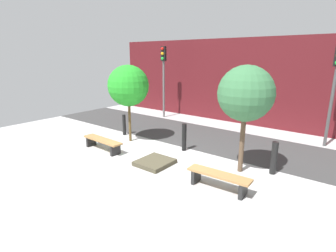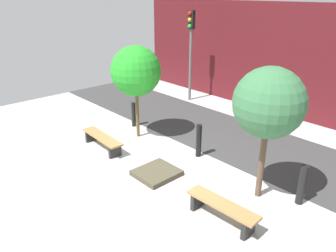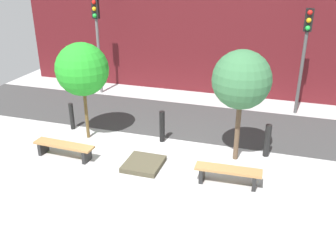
{
  "view_description": "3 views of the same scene",
  "coord_description": "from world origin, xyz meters",
  "px_view_note": "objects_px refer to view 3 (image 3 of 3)",
  "views": [
    {
      "loc": [
        5.26,
        -6.02,
        3.46
      ],
      "look_at": [
        0.11,
        0.55,
        1.2
      ],
      "focal_mm": 28.0,
      "sensor_mm": 36.0,
      "label": 1
    },
    {
      "loc": [
        5.95,
        -5.05,
        4.69
      ],
      "look_at": [
        0.03,
        0.38,
        1.36
      ],
      "focal_mm": 35.0,
      "sensor_mm": 36.0,
      "label": 2
    },
    {
      "loc": [
        3.43,
        -8.61,
        5.35
      ],
      "look_at": [
        0.53,
        0.61,
        1.05
      ],
      "focal_mm": 40.0,
      "sensor_mm": 36.0,
      "label": 3
    }
  ],
  "objects_px": {
    "bench_right": "(228,173)",
    "bollard_far_left": "(72,116)",
    "traffic_light_mid_west": "(305,44)",
    "bench_left": "(64,148)",
    "planter_bed": "(144,164)",
    "traffic_light_west": "(97,30)",
    "bollard_center": "(267,141)",
    "tree_behind_left_bench": "(82,70)",
    "bollard_left": "(162,127)",
    "tree_behind_right_bench": "(242,80)"
  },
  "relations": [
    {
      "from": "planter_bed",
      "to": "bollard_far_left",
      "type": "distance_m",
      "value": 3.69
    },
    {
      "from": "bollard_left",
      "to": "bollard_center",
      "type": "relative_size",
      "value": 1.03
    },
    {
      "from": "bench_left",
      "to": "traffic_light_mid_west",
      "type": "relative_size",
      "value": 0.49
    },
    {
      "from": "traffic_light_mid_west",
      "to": "bench_left",
      "type": "bearing_deg",
      "value": -138.72
    },
    {
      "from": "bench_left",
      "to": "traffic_light_mid_west",
      "type": "distance_m",
      "value": 8.96
    },
    {
      "from": "bench_right",
      "to": "tree_behind_right_bench",
      "type": "xyz_separation_m",
      "value": [
        -0.0,
        1.43,
        2.07
      ]
    },
    {
      "from": "bollard_center",
      "to": "bollard_far_left",
      "type": "bearing_deg",
      "value": 180.0
    },
    {
      "from": "tree_behind_left_bench",
      "to": "bollard_left",
      "type": "bearing_deg",
      "value": 10.53
    },
    {
      "from": "bench_left",
      "to": "bollard_center",
      "type": "xyz_separation_m",
      "value": [
        5.67,
        1.88,
        0.18
      ]
    },
    {
      "from": "bollard_left",
      "to": "planter_bed",
      "type": "bearing_deg",
      "value": -90.0
    },
    {
      "from": "bench_left",
      "to": "traffic_light_west",
      "type": "bearing_deg",
      "value": 108.67
    },
    {
      "from": "planter_bed",
      "to": "tree_behind_right_bench",
      "type": "xyz_separation_m",
      "value": [
        2.41,
        1.23,
        2.32
      ]
    },
    {
      "from": "tree_behind_left_bench",
      "to": "traffic_light_mid_west",
      "type": "bearing_deg",
      "value": 33.34
    },
    {
      "from": "tree_behind_left_bench",
      "to": "tree_behind_right_bench",
      "type": "relative_size",
      "value": 0.97
    },
    {
      "from": "bench_left",
      "to": "bench_right",
      "type": "relative_size",
      "value": 1.08
    },
    {
      "from": "bench_right",
      "to": "tree_behind_right_bench",
      "type": "height_order",
      "value": "tree_behind_right_bench"
    },
    {
      "from": "bench_left",
      "to": "tree_behind_right_bench",
      "type": "xyz_separation_m",
      "value": [
        4.83,
        1.43,
        2.08
      ]
    },
    {
      "from": "bench_left",
      "to": "traffic_light_west",
      "type": "xyz_separation_m",
      "value": [
        -1.67,
        5.71,
        2.39
      ]
    },
    {
      "from": "bench_right",
      "to": "planter_bed",
      "type": "height_order",
      "value": "bench_right"
    },
    {
      "from": "bollard_far_left",
      "to": "planter_bed",
      "type": "bearing_deg",
      "value": -27.26
    },
    {
      "from": "bollard_center",
      "to": "tree_behind_left_bench",
      "type": "bearing_deg",
      "value": -175.48
    },
    {
      "from": "bench_right",
      "to": "bollard_far_left",
      "type": "relative_size",
      "value": 1.86
    },
    {
      "from": "bollard_far_left",
      "to": "traffic_light_west",
      "type": "bearing_deg",
      "value": 102.21
    },
    {
      "from": "bollard_far_left",
      "to": "bollard_center",
      "type": "relative_size",
      "value": 0.93
    },
    {
      "from": "tree_behind_right_bench",
      "to": "tree_behind_left_bench",
      "type": "bearing_deg",
      "value": -180.0
    },
    {
      "from": "tree_behind_left_bench",
      "to": "traffic_light_west",
      "type": "distance_m",
      "value": 4.61
    },
    {
      "from": "bench_right",
      "to": "tree_behind_right_bench",
      "type": "bearing_deg",
      "value": 87.67
    },
    {
      "from": "tree_behind_left_bench",
      "to": "traffic_light_mid_west",
      "type": "xyz_separation_m",
      "value": [
        6.5,
        4.28,
        0.36
      ]
    },
    {
      "from": "planter_bed",
      "to": "bollard_left",
      "type": "distance_m",
      "value": 1.74
    },
    {
      "from": "bollard_left",
      "to": "traffic_light_mid_west",
      "type": "height_order",
      "value": "traffic_light_mid_west"
    },
    {
      "from": "bollard_center",
      "to": "traffic_light_mid_west",
      "type": "bearing_deg",
      "value": 77.79
    },
    {
      "from": "tree_behind_left_bench",
      "to": "bollard_left",
      "type": "height_order",
      "value": "tree_behind_left_bench"
    },
    {
      "from": "bench_left",
      "to": "bollard_far_left",
      "type": "relative_size",
      "value": 2.02
    },
    {
      "from": "planter_bed",
      "to": "bench_right",
      "type": "bearing_deg",
      "value": -4.74
    },
    {
      "from": "planter_bed",
      "to": "tree_behind_left_bench",
      "type": "distance_m",
      "value": 3.5
    },
    {
      "from": "traffic_light_west",
      "to": "traffic_light_mid_west",
      "type": "bearing_deg",
      "value": -0.0
    },
    {
      "from": "bench_left",
      "to": "bollard_far_left",
      "type": "bearing_deg",
      "value": 116.54
    },
    {
      "from": "bench_left",
      "to": "traffic_light_mid_west",
      "type": "height_order",
      "value": "traffic_light_mid_west"
    },
    {
      "from": "bench_left",
      "to": "traffic_light_mid_west",
      "type": "bearing_deg",
      "value": 43.61
    },
    {
      "from": "tree_behind_left_bench",
      "to": "bench_right",
      "type": "bearing_deg",
      "value": -16.5
    },
    {
      "from": "bollard_far_left",
      "to": "traffic_light_west",
      "type": "xyz_separation_m",
      "value": [
        -0.83,
        3.83,
        2.24
      ]
    },
    {
      "from": "bench_left",
      "to": "planter_bed",
      "type": "relative_size",
      "value": 1.69
    },
    {
      "from": "planter_bed",
      "to": "traffic_light_west",
      "type": "distance_m",
      "value": 7.35
    },
    {
      "from": "bollard_center",
      "to": "traffic_light_west",
      "type": "distance_m",
      "value": 8.57
    },
    {
      "from": "bollard_left",
      "to": "bollard_center",
      "type": "bearing_deg",
      "value": 0.0
    },
    {
      "from": "tree_behind_right_bench",
      "to": "traffic_light_mid_west",
      "type": "bearing_deg",
      "value": 68.63
    },
    {
      "from": "bollard_center",
      "to": "traffic_light_mid_west",
      "type": "height_order",
      "value": "traffic_light_mid_west"
    },
    {
      "from": "bollard_center",
      "to": "traffic_light_mid_west",
      "type": "xyz_separation_m",
      "value": [
        0.83,
        3.83,
        2.15
      ]
    },
    {
      "from": "bench_right",
      "to": "tree_behind_left_bench",
      "type": "relative_size",
      "value": 0.56
    },
    {
      "from": "planter_bed",
      "to": "bollard_far_left",
      "type": "bearing_deg",
      "value": 152.74
    }
  ]
}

